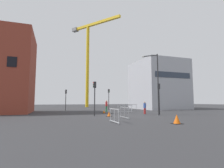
{
  "coord_description": "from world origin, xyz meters",
  "views": [
    {
      "loc": [
        -7.62,
        -17.69,
        1.63
      ],
      "look_at": [
        0.0,
        4.45,
        3.96
      ],
      "focal_mm": 28.03,
      "sensor_mm": 36.0,
      "label": 1
    }
  ],
  "objects_px": {
    "pedestrian_waiting": "(106,105)",
    "traffic_light_near": "(109,96)",
    "traffic_light_verge": "(95,93)",
    "traffic_cone_on_verge": "(104,112)",
    "traffic_light_island": "(66,96)",
    "pedestrian_walking": "(145,107)",
    "traffic_cone_striped": "(177,119)",
    "traffic_light_corner": "(159,94)",
    "construction_crane": "(89,52)",
    "traffic_cone_orange": "(109,114)",
    "streetlamp_tall": "(156,79)"
  },
  "relations": [
    {
      "from": "pedestrian_walking",
      "to": "pedestrian_waiting",
      "type": "xyz_separation_m",
      "value": [
        -3.08,
        6.92,
        0.13
      ]
    },
    {
      "from": "pedestrian_waiting",
      "to": "traffic_light_near",
      "type": "bearing_deg",
      "value": 68.57
    },
    {
      "from": "traffic_light_corner",
      "to": "traffic_cone_on_verge",
      "type": "bearing_deg",
      "value": 144.08
    },
    {
      "from": "traffic_light_corner",
      "to": "traffic_light_near",
      "type": "height_order",
      "value": "traffic_light_near"
    },
    {
      "from": "construction_crane",
      "to": "traffic_cone_on_verge",
      "type": "relative_size",
      "value": 52.39
    },
    {
      "from": "streetlamp_tall",
      "to": "pedestrian_waiting",
      "type": "relative_size",
      "value": 4.02
    },
    {
      "from": "traffic_light_verge",
      "to": "pedestrian_waiting",
      "type": "distance_m",
      "value": 9.07
    },
    {
      "from": "traffic_light_verge",
      "to": "traffic_cone_on_verge",
      "type": "bearing_deg",
      "value": 61.2
    },
    {
      "from": "construction_crane",
      "to": "streetlamp_tall",
      "type": "bearing_deg",
      "value": -86.36
    },
    {
      "from": "streetlamp_tall",
      "to": "traffic_cone_orange",
      "type": "distance_m",
      "value": 7.1
    },
    {
      "from": "traffic_light_corner",
      "to": "traffic_light_island",
      "type": "height_order",
      "value": "traffic_light_corner"
    },
    {
      "from": "traffic_light_near",
      "to": "pedestrian_walking",
      "type": "xyz_separation_m",
      "value": [
        0.86,
        -12.59,
        -1.79
      ]
    },
    {
      "from": "traffic_light_near",
      "to": "traffic_cone_orange",
      "type": "height_order",
      "value": "traffic_light_near"
    },
    {
      "from": "construction_crane",
      "to": "traffic_light_verge",
      "type": "distance_m",
      "value": 33.43
    },
    {
      "from": "traffic_cone_orange",
      "to": "traffic_light_verge",
      "type": "bearing_deg",
      "value": 146.92
    },
    {
      "from": "traffic_light_corner",
      "to": "traffic_cone_on_verge",
      "type": "relative_size",
      "value": 8.32
    },
    {
      "from": "traffic_light_verge",
      "to": "streetlamp_tall",
      "type": "bearing_deg",
      "value": -9.82
    },
    {
      "from": "traffic_light_corner",
      "to": "traffic_cone_striped",
      "type": "relative_size",
      "value": 5.69
    },
    {
      "from": "traffic_light_near",
      "to": "traffic_light_island",
      "type": "distance_m",
      "value": 8.32
    },
    {
      "from": "traffic_light_near",
      "to": "traffic_light_verge",
      "type": "distance_m",
      "value": 15.01
    },
    {
      "from": "traffic_light_near",
      "to": "pedestrian_waiting",
      "type": "xyz_separation_m",
      "value": [
        -2.22,
        -5.66,
        -1.65
      ]
    },
    {
      "from": "traffic_light_island",
      "to": "traffic_cone_on_verge",
      "type": "distance_m",
      "value": 10.04
    },
    {
      "from": "traffic_light_verge",
      "to": "pedestrian_walking",
      "type": "distance_m",
      "value": 7.25
    },
    {
      "from": "pedestrian_walking",
      "to": "construction_crane",
      "type": "bearing_deg",
      "value": 93.47
    },
    {
      "from": "construction_crane",
      "to": "traffic_light_verge",
      "type": "relative_size",
      "value": 6.38
    },
    {
      "from": "traffic_cone_striped",
      "to": "traffic_light_corner",
      "type": "bearing_deg",
      "value": 63.33
    },
    {
      "from": "construction_crane",
      "to": "traffic_light_island",
      "type": "distance_m",
      "value": 23.11
    },
    {
      "from": "pedestrian_walking",
      "to": "traffic_cone_on_verge",
      "type": "height_order",
      "value": "pedestrian_walking"
    },
    {
      "from": "construction_crane",
      "to": "traffic_light_island",
      "type": "relative_size",
      "value": 6.61
    },
    {
      "from": "pedestrian_walking",
      "to": "traffic_light_island",
      "type": "bearing_deg",
      "value": 127.69
    },
    {
      "from": "streetlamp_tall",
      "to": "traffic_cone_on_verge",
      "type": "bearing_deg",
      "value": 130.93
    },
    {
      "from": "traffic_cone_striped",
      "to": "traffic_cone_on_verge",
      "type": "bearing_deg",
      "value": 97.96
    },
    {
      "from": "construction_crane",
      "to": "pedestrian_waiting",
      "type": "distance_m",
      "value": 26.75
    },
    {
      "from": "construction_crane",
      "to": "traffic_cone_striped",
      "type": "relative_size",
      "value": 35.84
    },
    {
      "from": "traffic_light_near",
      "to": "traffic_cone_on_verge",
      "type": "distance_m",
      "value": 10.42
    },
    {
      "from": "traffic_light_verge",
      "to": "pedestrian_waiting",
      "type": "bearing_deg",
      "value": 64.25
    },
    {
      "from": "traffic_light_corner",
      "to": "pedestrian_walking",
      "type": "xyz_separation_m",
      "value": [
        -1.43,
        1.17,
        -1.69
      ]
    },
    {
      "from": "construction_crane",
      "to": "traffic_cone_orange",
      "type": "relative_size",
      "value": 45.07
    },
    {
      "from": "construction_crane",
      "to": "pedestrian_waiting",
      "type": "relative_size",
      "value": 13.48
    },
    {
      "from": "pedestrian_walking",
      "to": "traffic_cone_striped",
      "type": "bearing_deg",
      "value": -106.28
    },
    {
      "from": "traffic_light_island",
      "to": "traffic_light_corner",
      "type": "bearing_deg",
      "value": -50.9
    },
    {
      "from": "traffic_cone_orange",
      "to": "traffic_light_near",
      "type": "bearing_deg",
      "value": 72.18
    },
    {
      "from": "traffic_light_near",
      "to": "traffic_light_verge",
      "type": "xyz_separation_m",
      "value": [
        -6.11,
        -13.72,
        -0.13
      ]
    },
    {
      "from": "pedestrian_waiting",
      "to": "construction_crane",
      "type": "bearing_deg",
      "value": 86.58
    },
    {
      "from": "traffic_light_near",
      "to": "traffic_light_island",
      "type": "height_order",
      "value": "traffic_light_near"
    },
    {
      "from": "construction_crane",
      "to": "pedestrian_waiting",
      "type": "xyz_separation_m",
      "value": [
        -1.32,
        -22.08,
        -15.04
      ]
    },
    {
      "from": "traffic_cone_striped",
      "to": "traffic_cone_on_verge",
      "type": "xyz_separation_m",
      "value": [
        -1.79,
        12.78,
        -0.11
      ]
    },
    {
      "from": "streetlamp_tall",
      "to": "pedestrian_walking",
      "type": "bearing_deg",
      "value": 95.62
    },
    {
      "from": "construction_crane",
      "to": "pedestrian_walking",
      "type": "bearing_deg",
      "value": -86.53
    },
    {
      "from": "traffic_light_corner",
      "to": "traffic_cone_orange",
      "type": "distance_m",
      "value": 7.43
    }
  ]
}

